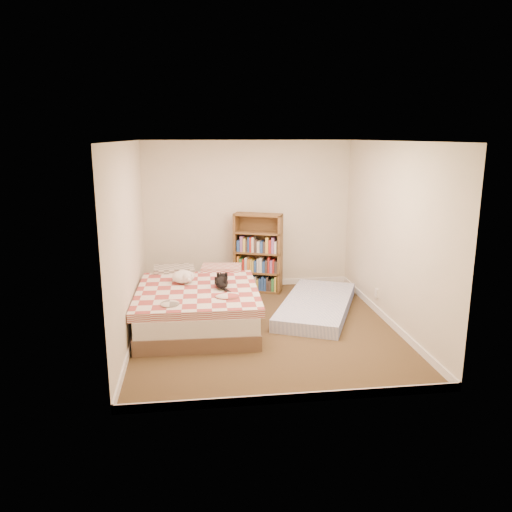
{
  "coord_description": "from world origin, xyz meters",
  "views": [
    {
      "loc": [
        -0.94,
        -6.36,
        2.56
      ],
      "look_at": [
        -0.08,
        0.3,
        0.94
      ],
      "focal_mm": 35.0,
      "sensor_mm": 36.0,
      "label": 1
    }
  ],
  "objects": [
    {
      "name": "bed",
      "position": [
        -0.9,
        0.38,
        0.27
      ],
      "size": [
        1.68,
        2.26,
        0.59
      ],
      "rotation": [
        0.0,
        0.0,
        -0.02
      ],
      "color": "brown",
      "rests_on": "room"
    },
    {
      "name": "white_dog",
      "position": [
        -1.08,
        0.52,
        0.62
      ],
      "size": [
        0.42,
        0.45,
        0.17
      ],
      "rotation": [
        0.0,
        0.0,
        -0.38
      ],
      "color": "white",
      "rests_on": "bed"
    },
    {
      "name": "room",
      "position": [
        0.0,
        0.0,
        1.2
      ],
      "size": [
        3.51,
        4.01,
        2.51
      ],
      "color": "#45351D",
      "rests_on": "ground"
    },
    {
      "name": "black_cat",
      "position": [
        -0.56,
        0.26,
        0.6
      ],
      "size": [
        0.26,
        0.68,
        0.15
      ],
      "rotation": [
        0.0,
        0.0,
        -0.16
      ],
      "color": "black",
      "rests_on": "bed"
    },
    {
      "name": "floor_mattress",
      "position": [
        0.87,
        0.55,
        0.09
      ],
      "size": [
        1.67,
        2.24,
        0.18
      ],
      "primitive_type": "cube",
      "rotation": [
        0.0,
        0.0,
        -0.42
      ],
      "color": "#6F7FB9",
      "rests_on": "room"
    },
    {
      "name": "bookshelf",
      "position": [
        0.13,
        1.71,
        0.5
      ],
      "size": [
        0.89,
        0.55,
        1.32
      ],
      "rotation": [
        0.0,
        0.0,
        -0.38
      ],
      "color": "#523B1C",
      "rests_on": "room"
    }
  ]
}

